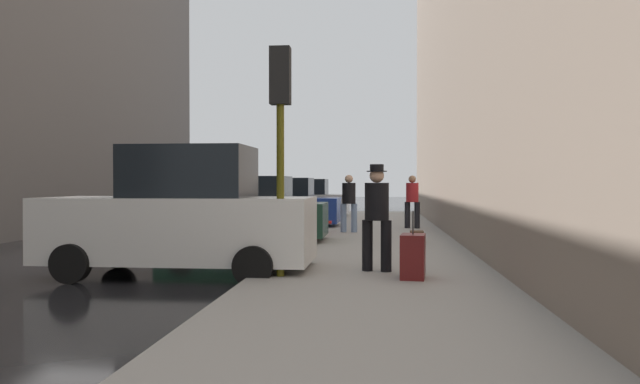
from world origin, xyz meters
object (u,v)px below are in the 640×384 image
pedestrian_in_jeans (349,200)px  duffel_bag (417,236)px  parked_white_van (182,217)px  parked_silver_sedan (302,200)px  parked_blue_sedan (280,205)px  pedestrian_with_fedora (377,212)px  pedestrian_in_red_jacket (412,199)px  parked_dark_green_sedan (246,213)px  rolling_suitcase (413,256)px  fire_hydrant (325,221)px  traffic_light (280,110)px

pedestrian_in_jeans → duffel_bag: size_ratio=3.89×
parked_white_van → pedestrian_in_jeans: 8.46m
parked_white_van → parked_silver_sedan: (0.00, 17.08, -0.18)m
parked_white_van → pedestrian_in_jeans: parked_white_van is taller
parked_blue_sedan → pedestrian_with_fedora: bearing=-72.8°
pedestrian_with_fedora → pedestrian_in_red_jacket: pedestrian_with_fedora is taller
parked_dark_green_sedan → rolling_suitcase: 7.27m
parked_blue_sedan → pedestrian_in_jeans: 3.65m
parked_dark_green_sedan → duffel_bag: 4.38m
fire_hydrant → parked_silver_sedan: bearing=101.0°
parked_blue_sedan → rolling_suitcase: bearing=-71.3°
rolling_suitcase → parked_dark_green_sedan: bearing=122.6°
parked_blue_sedan → parked_silver_sedan: 6.36m
pedestrian_with_fedora → pedestrian_in_red_jacket: (1.12, 9.99, -0.03)m
parked_silver_sedan → pedestrian_in_red_jacket: 8.49m
pedestrian_in_red_jacket → pedestrian_in_jeans: (-1.97, -1.80, 0.00)m
parked_white_van → fire_hydrant: size_ratio=6.55×
parked_silver_sedan → parked_white_van: bearing=-90.0°
parked_white_van → parked_silver_sedan: size_ratio=1.09×
parked_dark_green_sedan → pedestrian_with_fedora: pedestrian_with_fedora is taller
pedestrian_with_fedora → duffel_bag: size_ratio=4.04×
parked_dark_green_sedan → parked_blue_sedan: 5.45m
pedestrian_with_fedora → rolling_suitcase: pedestrian_with_fedora is taller
parked_dark_green_sedan → pedestrian_in_red_jacket: pedestrian_in_red_jacket is taller
fire_hydrant → pedestrian_in_red_jacket: size_ratio=0.41×
traffic_light → duffel_bag: traffic_light is taller
pedestrian_in_red_jacket → parked_silver_sedan: bearing=121.9°
pedestrian_with_fedora → pedestrian_in_red_jacket: bearing=83.6°
parked_blue_sedan → fire_hydrant: (1.80, -2.88, -0.35)m
rolling_suitcase → parked_blue_sedan: bearing=108.7°
parked_dark_green_sedan → duffel_bag: (4.34, -0.16, -0.56)m
parked_dark_green_sedan → pedestrian_in_jeans: pedestrian_in_jeans is taller
parked_silver_sedan → fire_hydrant: size_ratio=6.02×
traffic_light → pedestrian_in_red_jacket: 11.12m
parked_silver_sedan → parked_blue_sedan: bearing=-90.0°
rolling_suitcase → traffic_light: bearing=178.5°
rolling_suitcase → fire_hydrant: bearing=103.7°
traffic_light → parked_blue_sedan: bearing=99.1°
fire_hydrant → pedestrian_in_red_jacket: bearing=37.2°
parked_white_van → parked_blue_sedan: 10.72m
parked_white_van → parked_blue_sedan: size_ratio=1.09×
parked_dark_green_sedan → traffic_light: traffic_light is taller
parked_dark_green_sedan → fire_hydrant: bearing=55.0°
parked_dark_green_sedan → traffic_light: size_ratio=1.17×
pedestrian_in_red_jacket → duffel_bag: size_ratio=3.89×
parked_blue_sedan → duffel_bag: 7.12m
duffel_bag → fire_hydrant: bearing=132.8°
parked_silver_sedan → pedestrian_with_fedora: size_ratio=2.39×
parked_dark_green_sedan → duffel_bag: parked_dark_green_sedan is taller
parked_blue_sedan → pedestrian_with_fedora: size_ratio=2.38×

